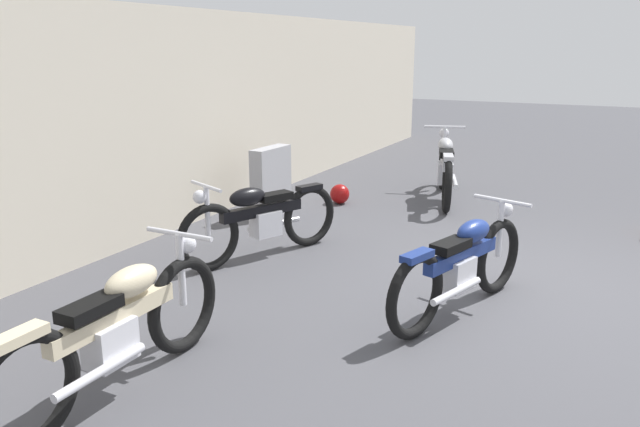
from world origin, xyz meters
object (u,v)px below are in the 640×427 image
object	(u,v)px
motorcycle_silver	(445,167)
motorcycle_cream	(117,329)
helmet	(340,194)
stone_marker	(271,182)
motorcycle_blue	(462,265)
motorcycle_black	(260,219)

from	to	relation	value
motorcycle_silver	motorcycle_cream	distance (m)	6.07
helmet	motorcycle_silver	world-z (taller)	motorcycle_silver
motorcycle_cream	motorcycle_silver	bearing A→B (deg)	-3.71
helmet	motorcycle_silver	xyz separation A→B (m)	(0.91, -1.26, 0.34)
stone_marker	motorcycle_cream	distance (m)	4.39
helmet	motorcycle_blue	xyz separation A→B (m)	(-2.92, -2.48, 0.28)
motorcycle_cream	motorcycle_black	size ratio (longest dim) A/B	1.11
helmet	motorcycle_silver	size ratio (longest dim) A/B	0.13
stone_marker	helmet	size ratio (longest dim) A/B	3.26
motorcycle_silver	motorcycle_black	xyz separation A→B (m)	(-3.40, 1.02, -0.05)
stone_marker	motorcycle_black	xyz separation A→B (m)	(-1.52, -0.79, -0.03)
motorcycle_blue	motorcycle_cream	bearing A→B (deg)	160.59
motorcycle_silver	helmet	bearing A→B (deg)	107.91
stone_marker	motorcycle_black	distance (m)	1.71
motorcycle_blue	motorcycle_silver	bearing A→B (deg)	34.80
motorcycle_silver	motorcycle_black	world-z (taller)	motorcycle_silver
motorcycle_silver	motorcycle_blue	distance (m)	4.02
helmet	motorcycle_cream	world-z (taller)	motorcycle_cream
motorcycle_cream	helmet	bearing A→B (deg)	9.53
helmet	motorcycle_blue	size ratio (longest dim) A/B	0.15
stone_marker	motorcycle_silver	distance (m)	2.61
helmet	motorcycle_silver	bearing A→B (deg)	-54.05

